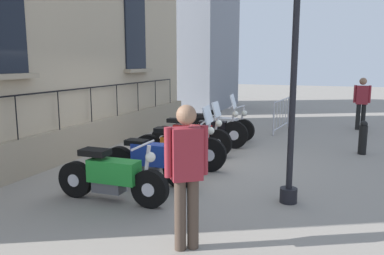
{
  "coord_description": "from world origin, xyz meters",
  "views": [
    {
      "loc": [
        3.32,
        -7.97,
        2.26
      ],
      "look_at": [
        0.26,
        0.0,
        0.8
      ],
      "focal_mm": 36.26,
      "sensor_mm": 36.0,
      "label": 1
    }
  ],
  "objects_px": {
    "motorcycle_red": "(191,137)",
    "motorcycle_white": "(221,125)",
    "bollard": "(363,137)",
    "pedestrian_walking": "(186,169)",
    "motorcycle_green": "(112,177)",
    "pedestrian_standing": "(362,100)",
    "motorcycle_black": "(212,131)",
    "motorcycle_blue": "(150,162)",
    "motorcycle_orange": "(179,148)",
    "crowd_barrier": "(281,114)"
  },
  "relations": [
    {
      "from": "motorcycle_white",
      "to": "pedestrian_walking",
      "type": "height_order",
      "value": "pedestrian_walking"
    },
    {
      "from": "motorcycle_blue",
      "to": "motorcycle_white",
      "type": "xyz_separation_m",
      "value": [
        0.04,
        4.48,
        -0.01
      ]
    },
    {
      "from": "motorcycle_black",
      "to": "crowd_barrier",
      "type": "distance_m",
      "value": 3.41
    },
    {
      "from": "bollard",
      "to": "pedestrian_walking",
      "type": "height_order",
      "value": "pedestrian_walking"
    },
    {
      "from": "motorcycle_black",
      "to": "pedestrian_standing",
      "type": "bearing_deg",
      "value": 48.49
    },
    {
      "from": "motorcycle_orange",
      "to": "pedestrian_standing",
      "type": "distance_m",
      "value": 7.6
    },
    {
      "from": "motorcycle_red",
      "to": "motorcycle_white",
      "type": "xyz_separation_m",
      "value": [
        0.13,
        2.11,
        -0.03
      ]
    },
    {
      "from": "motorcycle_blue",
      "to": "pedestrian_walking",
      "type": "height_order",
      "value": "pedestrian_walking"
    },
    {
      "from": "motorcycle_orange",
      "to": "motorcycle_black",
      "type": "height_order",
      "value": "motorcycle_black"
    },
    {
      "from": "motorcycle_red",
      "to": "motorcycle_white",
      "type": "height_order",
      "value": "motorcycle_red"
    },
    {
      "from": "pedestrian_walking",
      "to": "motorcycle_red",
      "type": "bearing_deg",
      "value": 110.44
    },
    {
      "from": "motorcycle_red",
      "to": "motorcycle_orange",
      "type": "bearing_deg",
      "value": -80.2
    },
    {
      "from": "pedestrian_standing",
      "to": "pedestrian_walking",
      "type": "height_order",
      "value": "pedestrian_walking"
    },
    {
      "from": "pedestrian_standing",
      "to": "motorcycle_black",
      "type": "bearing_deg",
      "value": -131.51
    },
    {
      "from": "motorcycle_red",
      "to": "pedestrian_standing",
      "type": "bearing_deg",
      "value": 53.13
    },
    {
      "from": "motorcycle_red",
      "to": "crowd_barrier",
      "type": "bearing_deg",
      "value": 69.34
    },
    {
      "from": "pedestrian_walking",
      "to": "crowd_barrier",
      "type": "bearing_deg",
      "value": 90.75
    },
    {
      "from": "motorcycle_green",
      "to": "motorcycle_red",
      "type": "xyz_separation_m",
      "value": [
        0.04,
        3.45,
        0.03
      ]
    },
    {
      "from": "motorcycle_green",
      "to": "motorcycle_blue",
      "type": "xyz_separation_m",
      "value": [
        0.13,
        1.08,
        0.01
      ]
    },
    {
      "from": "crowd_barrier",
      "to": "pedestrian_walking",
      "type": "relative_size",
      "value": 1.11
    },
    {
      "from": "bollard",
      "to": "pedestrian_standing",
      "type": "distance_m",
      "value": 3.78
    },
    {
      "from": "motorcycle_green",
      "to": "bollard",
      "type": "height_order",
      "value": "motorcycle_green"
    },
    {
      "from": "motorcycle_blue",
      "to": "pedestrian_standing",
      "type": "xyz_separation_m",
      "value": [
        3.9,
        7.69,
        0.56
      ]
    },
    {
      "from": "motorcycle_orange",
      "to": "pedestrian_walking",
      "type": "distance_m",
      "value": 3.6
    },
    {
      "from": "motorcycle_green",
      "to": "motorcycle_black",
      "type": "relative_size",
      "value": 1.01
    },
    {
      "from": "motorcycle_green",
      "to": "motorcycle_orange",
      "type": "relative_size",
      "value": 0.97
    },
    {
      "from": "motorcycle_blue",
      "to": "motorcycle_black",
      "type": "xyz_separation_m",
      "value": [
        0.1,
        3.39,
        0.02
      ]
    },
    {
      "from": "motorcycle_blue",
      "to": "motorcycle_black",
      "type": "distance_m",
      "value": 3.4
    },
    {
      "from": "pedestrian_standing",
      "to": "motorcycle_orange",
      "type": "bearing_deg",
      "value": -119.87
    },
    {
      "from": "motorcycle_red",
      "to": "motorcycle_black",
      "type": "bearing_deg",
      "value": 79.61
    },
    {
      "from": "bollard",
      "to": "motorcycle_green",
      "type": "bearing_deg",
      "value": -128.06
    },
    {
      "from": "crowd_barrier",
      "to": "bollard",
      "type": "xyz_separation_m",
      "value": [
        2.34,
        -2.55,
        -0.14
      ]
    },
    {
      "from": "motorcycle_white",
      "to": "pedestrian_standing",
      "type": "bearing_deg",
      "value": 39.74
    },
    {
      "from": "pedestrian_standing",
      "to": "pedestrian_walking",
      "type": "bearing_deg",
      "value": -103.29
    },
    {
      "from": "motorcycle_orange",
      "to": "motorcycle_white",
      "type": "xyz_separation_m",
      "value": [
        -0.09,
        3.37,
        -0.04
      ]
    },
    {
      "from": "motorcycle_blue",
      "to": "bollard",
      "type": "relative_size",
      "value": 2.31
    },
    {
      "from": "motorcycle_orange",
      "to": "pedestrian_standing",
      "type": "height_order",
      "value": "pedestrian_standing"
    },
    {
      "from": "motorcycle_green",
      "to": "bollard",
      "type": "distance_m",
      "value": 6.39
    },
    {
      "from": "bollard",
      "to": "motorcycle_red",
      "type": "bearing_deg",
      "value": -157.85
    },
    {
      "from": "motorcycle_black",
      "to": "motorcycle_white",
      "type": "relative_size",
      "value": 0.98
    },
    {
      "from": "motorcycle_white",
      "to": "pedestrian_standing",
      "type": "xyz_separation_m",
      "value": [
        3.86,
        3.21,
        0.57
      ]
    },
    {
      "from": "motorcycle_black",
      "to": "motorcycle_white",
      "type": "height_order",
      "value": "motorcycle_black"
    },
    {
      "from": "motorcycle_white",
      "to": "motorcycle_black",
      "type": "bearing_deg",
      "value": -86.98
    },
    {
      "from": "motorcycle_green",
      "to": "crowd_barrier",
      "type": "height_order",
      "value": "crowd_barrier"
    },
    {
      "from": "motorcycle_blue",
      "to": "motorcycle_red",
      "type": "distance_m",
      "value": 2.37
    },
    {
      "from": "motorcycle_blue",
      "to": "bollard",
      "type": "distance_m",
      "value": 5.5
    },
    {
      "from": "motorcycle_green",
      "to": "pedestrian_standing",
      "type": "xyz_separation_m",
      "value": [
        4.03,
        8.77,
        0.56
      ]
    },
    {
      "from": "motorcycle_white",
      "to": "crowd_barrier",
      "type": "relative_size",
      "value": 1.03
    },
    {
      "from": "motorcycle_green",
      "to": "crowd_barrier",
      "type": "relative_size",
      "value": 1.02
    },
    {
      "from": "motorcycle_blue",
      "to": "bollard",
      "type": "height_order",
      "value": "motorcycle_blue"
    }
  ]
}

